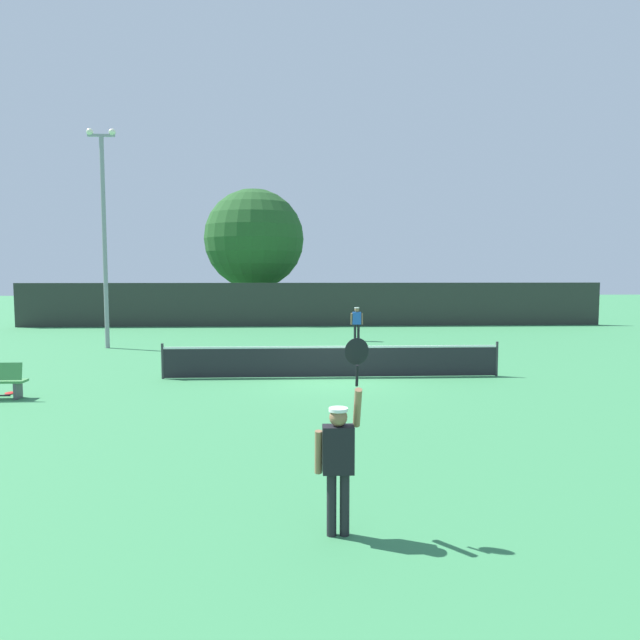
{
  "coord_description": "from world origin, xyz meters",
  "views": [
    {
      "loc": [
        -1.15,
        -17.47,
        3.23
      ],
      "look_at": [
        -0.19,
        3.83,
        1.43
      ],
      "focal_mm": 32.68,
      "sensor_mm": 36.0,
      "label": 1
    }
  ],
  "objects_px": {
    "tennis_ball": "(373,361)",
    "large_tree": "(254,239)",
    "parked_car_near": "(335,304)",
    "player_serving": "(339,451)",
    "light_pole": "(104,226)",
    "player_receiving": "(357,321)",
    "spare_racket": "(10,393)"
  },
  "relations": [
    {
      "from": "tennis_ball",
      "to": "large_tree",
      "type": "relative_size",
      "value": 0.01
    },
    {
      "from": "parked_car_near",
      "to": "tennis_ball",
      "type": "bearing_deg",
      "value": -98.28
    },
    {
      "from": "player_serving",
      "to": "light_pole",
      "type": "distance_m",
      "value": 20.07
    },
    {
      "from": "player_serving",
      "to": "tennis_ball",
      "type": "height_order",
      "value": "player_serving"
    },
    {
      "from": "player_receiving",
      "to": "tennis_ball",
      "type": "relative_size",
      "value": 22.85
    },
    {
      "from": "player_receiving",
      "to": "parked_car_near",
      "type": "bearing_deg",
      "value": -90.53
    },
    {
      "from": "tennis_ball",
      "to": "spare_racket",
      "type": "xyz_separation_m",
      "value": [
        -10.31,
        -4.93,
        -0.01
      ]
    },
    {
      "from": "spare_racket",
      "to": "large_tree",
      "type": "relative_size",
      "value": 0.06
    },
    {
      "from": "player_serving",
      "to": "large_tree",
      "type": "height_order",
      "value": "large_tree"
    },
    {
      "from": "light_pole",
      "to": "large_tree",
      "type": "relative_size",
      "value": 1.06
    },
    {
      "from": "player_serving",
      "to": "large_tree",
      "type": "bearing_deg",
      "value": 95.66
    },
    {
      "from": "tennis_ball",
      "to": "parked_car_near",
      "type": "bearing_deg",
      "value": 89.37
    },
    {
      "from": "player_serving",
      "to": "spare_racket",
      "type": "xyz_separation_m",
      "value": [
        -8.03,
        8.6,
        -1.03
      ]
    },
    {
      "from": "player_serving",
      "to": "tennis_ball",
      "type": "bearing_deg",
      "value": 80.45
    },
    {
      "from": "player_receiving",
      "to": "light_pole",
      "type": "distance_m",
      "value": 11.69
    },
    {
      "from": "player_serving",
      "to": "light_pole",
      "type": "height_order",
      "value": "light_pole"
    },
    {
      "from": "player_receiving",
      "to": "light_pole",
      "type": "height_order",
      "value": "light_pole"
    },
    {
      "from": "player_receiving",
      "to": "tennis_ball",
      "type": "bearing_deg",
      "value": 89.12
    },
    {
      "from": "light_pole",
      "to": "player_serving",
      "type": "bearing_deg",
      "value": -64.78
    },
    {
      "from": "player_receiving",
      "to": "spare_racket",
      "type": "bearing_deg",
      "value": 47.1
    },
    {
      "from": "player_receiving",
      "to": "large_tree",
      "type": "height_order",
      "value": "large_tree"
    },
    {
      "from": "player_serving",
      "to": "light_pole",
      "type": "relative_size",
      "value": 0.27
    },
    {
      "from": "player_serving",
      "to": "parked_car_near",
      "type": "xyz_separation_m",
      "value": [
        2.52,
        36.09,
        -0.27
      ]
    },
    {
      "from": "player_receiving",
      "to": "large_tree",
      "type": "relative_size",
      "value": 0.18
    },
    {
      "from": "light_pole",
      "to": "large_tree",
      "type": "xyz_separation_m",
      "value": [
        5.29,
        13.36,
        0.19
      ]
    },
    {
      "from": "spare_racket",
      "to": "parked_car_near",
      "type": "height_order",
      "value": "parked_car_near"
    },
    {
      "from": "tennis_ball",
      "to": "spare_racket",
      "type": "bearing_deg",
      "value": -154.43
    },
    {
      "from": "player_receiving",
      "to": "parked_car_near",
      "type": "height_order",
      "value": "parked_car_near"
    },
    {
      "from": "spare_racket",
      "to": "light_pole",
      "type": "relative_size",
      "value": 0.06
    },
    {
      "from": "light_pole",
      "to": "parked_car_near",
      "type": "relative_size",
      "value": 2.04
    },
    {
      "from": "spare_racket",
      "to": "parked_car_near",
      "type": "relative_size",
      "value": 0.12
    },
    {
      "from": "parked_car_near",
      "to": "light_pole",
      "type": "bearing_deg",
      "value": -128.42
    }
  ]
}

